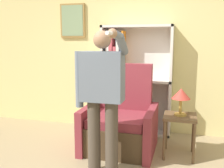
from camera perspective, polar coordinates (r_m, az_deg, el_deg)
name	(u,v)px	position (r m, az deg, el deg)	size (l,w,h in m)	color
wall_back	(135,50)	(4.51, 5.03, 7.47)	(8.00, 0.11, 2.80)	#DBCC84
bookcase	(127,80)	(4.42, 3.29, 0.82)	(1.17, 0.28, 1.81)	silver
armchair	(121,123)	(3.85, 1.95, -8.56)	(1.00, 0.90, 1.21)	#4C3823
person_standing	(102,93)	(2.97, -2.19, -2.07)	(0.62, 0.78, 1.67)	#473D33
side_table	(180,123)	(3.66, 14.54, -8.18)	(0.43, 0.43, 0.57)	brown
table_lamp	(181,95)	(3.57, 14.79, -2.41)	(0.25, 0.25, 0.37)	gold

